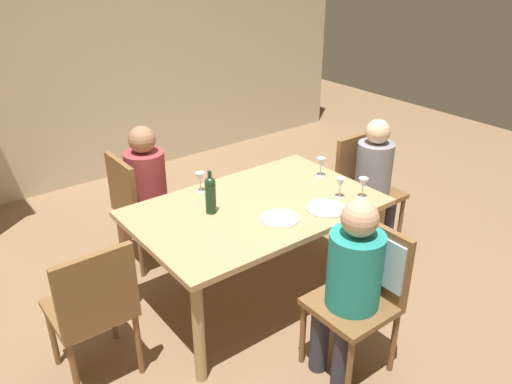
{
  "coord_description": "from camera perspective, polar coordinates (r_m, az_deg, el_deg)",
  "views": [
    {
      "loc": [
        -1.88,
        -2.45,
        2.36
      ],
      "look_at": [
        0.0,
        0.0,
        0.84
      ],
      "focal_mm": 35.98,
      "sensor_mm": 36.0,
      "label": 1
    }
  ],
  "objects": [
    {
      "name": "wine_glass_centre",
      "position": [
        3.65,
        -6.21,
        1.54
      ],
      "size": [
        0.07,
        0.07,
        0.15
      ],
      "color": "silver",
      "rests_on": "dining_table"
    },
    {
      "name": "ground_plane",
      "position": [
        3.88,
        0.0,
        -11.2
      ],
      "size": [
        10.0,
        10.0,
        0.0
      ],
      "primitive_type": "plane",
      "color": "#846647"
    },
    {
      "name": "wine_bottle_tall_green",
      "position": [
        3.35,
        -5.08,
        -0.19
      ],
      "size": [
        0.07,
        0.07,
        0.3
      ],
      "color": "#19381E",
      "rests_on": "dining_table"
    },
    {
      "name": "chair_near",
      "position": [
        3.08,
        12.31,
        -9.39
      ],
      "size": [
        0.46,
        0.44,
        0.92
      ],
      "rotation": [
        0.0,
        0.0,
        1.57
      ],
      "color": "brown",
      "rests_on": "ground_plane"
    },
    {
      "name": "person_woman_host",
      "position": [
        4.06,
        -11.74,
        0.82
      ],
      "size": [
        0.35,
        0.31,
        1.14
      ],
      "rotation": [
        0.0,
        0.0,
        -1.57
      ],
      "color": "#33333D",
      "rests_on": "ground_plane"
    },
    {
      "name": "wine_glass_near_left",
      "position": [
        3.91,
        7.22,
        3.19
      ],
      "size": [
        0.07,
        0.07,
        0.15
      ],
      "color": "silver",
      "rests_on": "dining_table"
    },
    {
      "name": "wine_glass_near_right",
      "position": [
        3.62,
        11.82,
        0.9
      ],
      "size": [
        0.07,
        0.07,
        0.15
      ],
      "color": "silver",
      "rests_on": "dining_table"
    },
    {
      "name": "chair_left_end",
      "position": [
        3.06,
        -17.64,
        -11.88
      ],
      "size": [
        0.44,
        0.44,
        0.92
      ],
      "color": "brown",
      "rests_on": "ground_plane"
    },
    {
      "name": "person_man_bearded",
      "position": [
        4.28,
        13.17,
        1.85
      ],
      "size": [
        0.29,
        0.34,
        1.11
      ],
      "rotation": [
        0.0,
        0.0,
        3.14
      ],
      "color": "#33333D",
      "rests_on": "ground_plane"
    },
    {
      "name": "chair_far_left",
      "position": [
        4.07,
        -12.99,
        -1.16
      ],
      "size": [
        0.44,
        0.44,
        0.92
      ],
      "rotation": [
        0.0,
        0.0,
        -1.57
      ],
      "color": "brown",
      "rests_on": "ground_plane"
    },
    {
      "name": "dinner_plate_guest_left",
      "position": [
        3.46,
        7.78,
        -1.84
      ],
      "size": [
        0.26,
        0.26,
        0.01
      ],
      "primitive_type": "cylinder",
      "color": "silver",
      "rests_on": "dining_table"
    },
    {
      "name": "wine_glass_far",
      "position": [
        3.59,
        9.34,
        0.91
      ],
      "size": [
        0.07,
        0.07,
        0.15
      ],
      "color": "silver",
      "rests_on": "dining_table"
    },
    {
      "name": "chair_right_end",
      "position": [
        4.39,
        11.92,
        1.04
      ],
      "size": [
        0.44,
        0.44,
        0.92
      ],
      "rotation": [
        0.0,
        0.0,
        3.14
      ],
      "color": "brown",
      "rests_on": "ground_plane"
    },
    {
      "name": "dining_table",
      "position": [
        3.52,
        0.0,
        -2.64
      ],
      "size": [
        1.66,
        1.05,
        0.74
      ],
      "color": "tan",
      "rests_on": "ground_plane"
    },
    {
      "name": "person_man_guest",
      "position": [
        2.95,
        10.48,
        -9.48
      ],
      "size": [
        0.36,
        0.31,
        1.14
      ],
      "rotation": [
        0.0,
        0.0,
        1.57
      ],
      "color": "#33333D",
      "rests_on": "ground_plane"
    },
    {
      "name": "rear_room_partition",
      "position": [
        5.6,
        -17.82,
        14.6
      ],
      "size": [
        6.4,
        0.12,
        2.7
      ],
      "primitive_type": "cube",
      "color": "beige",
      "rests_on": "ground_plane"
    },
    {
      "name": "dinner_plate_host",
      "position": [
        3.31,
        2.64,
        -2.97
      ],
      "size": [
        0.25,
        0.25,
        0.01
      ],
      "primitive_type": "cylinder",
      "color": "white",
      "rests_on": "dining_table"
    }
  ]
}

